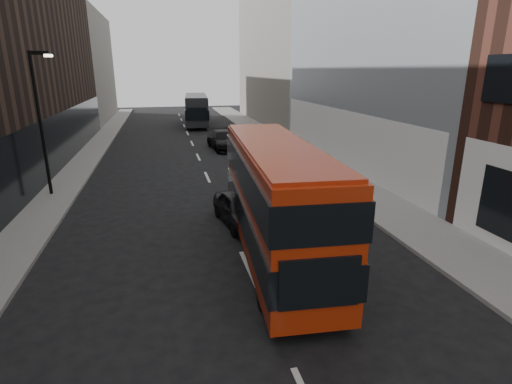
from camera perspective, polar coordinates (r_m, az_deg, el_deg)
sidewalk_right at (r=30.94m, az=5.94°, el=5.40°), size 3.00×80.00×0.15m
sidewalk_left at (r=29.81m, az=-23.59°, el=3.60°), size 2.00×80.00×0.15m
building_modern_block at (r=28.51m, az=17.75°, el=23.61°), size 5.03×22.00×20.00m
building_victorian at (r=49.70m, az=3.26°, el=20.95°), size 6.50×24.00×21.00m
building_left_mid at (r=34.82m, az=-29.46°, el=16.16°), size 5.00×24.00×14.00m
building_left_far at (r=56.35m, az=-23.33°, el=15.98°), size 5.00×20.00×13.00m
street_lamp at (r=22.48m, az=-28.37°, el=9.68°), size 1.06×0.22×7.00m
red_bus at (r=13.50m, az=2.77°, el=-0.49°), size 3.04×10.07×4.02m
grey_bus at (r=48.19m, az=-8.49°, el=11.62°), size 3.31×10.85×3.46m
car_a at (r=16.87m, az=-2.29°, el=-2.43°), size 2.10×4.10×1.34m
car_b at (r=23.23m, az=3.18°, el=3.05°), size 1.51×4.11×1.34m
car_c at (r=33.22m, az=-4.65°, el=7.41°), size 2.50×5.27×1.48m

